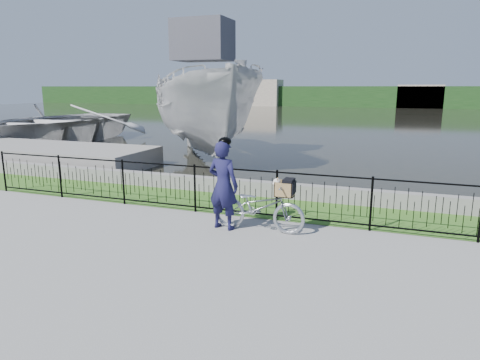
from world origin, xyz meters
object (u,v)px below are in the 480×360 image
at_px(bicycle_rig, 259,206).
at_px(boat_far, 56,123).
at_px(boat_near, 204,110).
at_px(cyclist, 223,184).
at_px(dock, 32,154).

xyz_separation_m(bicycle_rig, boat_far, (-14.54, 10.03, 0.50)).
distance_m(bicycle_rig, boat_near, 9.70).
bearing_deg(boat_near, boat_far, 168.99).
distance_m(cyclist, boat_near, 9.39).
distance_m(dock, bicycle_rig, 11.81).
relative_size(dock, cyclist, 5.18).
height_order(dock, bicycle_rig, bicycle_rig).
bearing_deg(boat_near, bicycle_rig, -58.49).
xyz_separation_m(cyclist, boat_far, (-13.79, 10.15, 0.07)).
height_order(boat_near, boat_far, boat_near).
bearing_deg(boat_near, cyclist, -62.81).
height_order(bicycle_rig, cyclist, cyclist).
relative_size(cyclist, boat_far, 0.19).
relative_size(boat_near, boat_far, 0.99).
xyz_separation_m(bicycle_rig, boat_near, (-5.01, 8.18, 1.47)).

